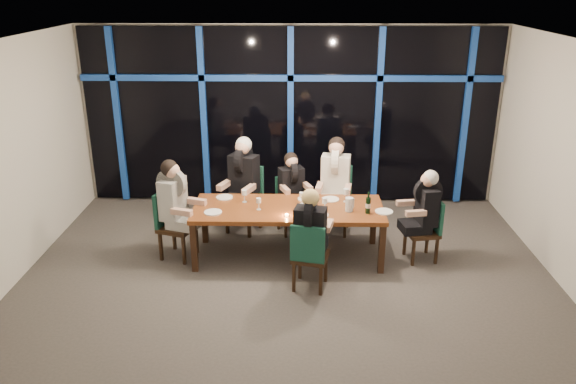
# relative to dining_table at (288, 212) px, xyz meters

# --- Properties ---
(room) EXTENTS (7.04, 7.00, 3.02)m
(room) POSITION_rel_dining_table_xyz_m (0.00, -0.80, 1.34)
(room) COLOR #4F4945
(room) RESTS_ON ground
(window_wall) EXTENTS (6.86, 0.43, 2.94)m
(window_wall) POSITION_rel_dining_table_xyz_m (0.01, 2.13, 0.87)
(window_wall) COLOR black
(window_wall) RESTS_ON ground
(dining_table) EXTENTS (2.60, 1.00, 0.75)m
(dining_table) POSITION_rel_dining_table_xyz_m (0.00, 0.00, 0.00)
(dining_table) COLOR brown
(dining_table) RESTS_ON ground
(chair_far_left) EXTENTS (0.62, 0.62, 1.02)m
(chair_far_left) POSITION_rel_dining_table_xyz_m (-0.67, 0.93, -0.11)
(chair_far_left) COLOR black
(chair_far_left) RESTS_ON ground
(chair_far_mid) EXTENTS (0.52, 0.52, 0.86)m
(chair_far_mid) POSITION_rel_dining_table_xyz_m (0.01, 0.89, -0.20)
(chair_far_mid) COLOR black
(chair_far_mid) RESTS_ON ground
(chair_far_right) EXTENTS (0.55, 0.55, 1.02)m
(chair_far_right) POSITION_rel_dining_table_xyz_m (0.70, 0.93, -0.11)
(chair_far_right) COLOR black
(chair_far_right) RESTS_ON ground
(chair_end_left) EXTENTS (0.57, 0.57, 0.97)m
(chair_end_left) POSITION_rel_dining_table_xyz_m (-1.62, -0.01, -0.14)
(chair_end_left) COLOR black
(chair_end_left) RESTS_ON ground
(chair_end_right) EXTENTS (0.48, 0.48, 0.89)m
(chair_end_right) POSITION_rel_dining_table_xyz_m (1.92, -0.04, -0.18)
(chair_end_right) COLOR black
(chair_end_right) RESTS_ON ground
(chair_near_mid) EXTENTS (0.51, 0.51, 0.92)m
(chair_near_mid) POSITION_rel_dining_table_xyz_m (0.27, -0.90, -0.17)
(chair_near_mid) COLOR black
(chair_near_mid) RESTS_ON ground
(diner_far_left) EXTENTS (0.63, 0.70, 0.99)m
(diner_far_left) POSITION_rel_dining_table_xyz_m (-0.70, 0.85, 0.29)
(diner_far_left) COLOR black
(diner_far_left) RESTS_ON ground
(diner_far_mid) EXTENTS (0.53, 0.59, 0.84)m
(diner_far_mid) POSITION_rel_dining_table_xyz_m (0.04, 0.82, 0.15)
(diner_far_mid) COLOR black
(diner_far_mid) RESTS_ON ground
(diner_far_right) EXTENTS (0.55, 0.67, 0.99)m
(diner_far_right) POSITION_rel_dining_table_xyz_m (0.69, 0.84, 0.29)
(diner_far_right) COLOR silver
(diner_far_right) RESTS_ON ground
(diner_end_left) EXTENTS (0.66, 0.58, 0.95)m
(diner_end_left) POSITION_rel_dining_table_xyz_m (-1.54, -0.03, 0.24)
(diner_end_left) COLOR black
(diner_end_left) RESTS_ON ground
(diner_end_right) EXTENTS (0.59, 0.48, 0.87)m
(diner_end_right) POSITION_rel_dining_table_xyz_m (1.84, -0.05, 0.17)
(diner_end_right) COLOR black
(diner_end_right) RESTS_ON ground
(diner_near_mid) EXTENTS (0.51, 0.61, 0.89)m
(diner_near_mid) POSITION_rel_dining_table_xyz_m (0.29, -0.83, 0.20)
(diner_near_mid) COLOR black
(diner_near_mid) RESTS_ON ground
(plate_far_left) EXTENTS (0.24, 0.24, 0.01)m
(plate_far_left) POSITION_rel_dining_table_xyz_m (-0.92, 0.33, 0.08)
(plate_far_left) COLOR white
(plate_far_left) RESTS_ON dining_table
(plate_far_mid) EXTENTS (0.24, 0.24, 0.01)m
(plate_far_mid) POSITION_rel_dining_table_xyz_m (0.25, 0.30, 0.08)
(plate_far_mid) COLOR white
(plate_far_mid) RESTS_ON dining_table
(plate_far_right) EXTENTS (0.24, 0.24, 0.01)m
(plate_far_right) POSITION_rel_dining_table_xyz_m (0.59, 0.29, 0.08)
(plate_far_right) COLOR white
(plate_far_right) RESTS_ON dining_table
(plate_end_left) EXTENTS (0.24, 0.24, 0.01)m
(plate_end_left) POSITION_rel_dining_table_xyz_m (-1.00, -0.21, 0.08)
(plate_end_left) COLOR white
(plate_end_left) RESTS_ON dining_table
(plate_end_right) EXTENTS (0.24, 0.24, 0.01)m
(plate_end_right) POSITION_rel_dining_table_xyz_m (1.28, -0.15, 0.08)
(plate_end_right) COLOR white
(plate_end_right) RESTS_ON dining_table
(plate_near_mid) EXTENTS (0.24, 0.24, 0.01)m
(plate_near_mid) POSITION_rel_dining_table_xyz_m (0.42, -0.28, 0.08)
(plate_near_mid) COLOR white
(plate_near_mid) RESTS_ON dining_table
(wine_bottle) EXTENTS (0.07, 0.07, 0.30)m
(wine_bottle) POSITION_rel_dining_table_xyz_m (1.06, -0.19, 0.18)
(wine_bottle) COLOR black
(wine_bottle) RESTS_ON dining_table
(water_pitcher) EXTENTS (0.12, 0.11, 0.19)m
(water_pitcher) POSITION_rel_dining_table_xyz_m (0.82, -0.12, 0.16)
(water_pitcher) COLOR silver
(water_pitcher) RESTS_ON dining_table
(tea_light) EXTENTS (0.05, 0.05, 0.03)m
(tea_light) POSITION_rel_dining_table_xyz_m (-0.02, -0.30, 0.08)
(tea_light) COLOR #FE9F4C
(tea_light) RESTS_ON dining_table
(wine_glass_a) EXTENTS (0.06, 0.06, 0.17)m
(wine_glass_a) POSITION_rel_dining_table_xyz_m (-0.40, -0.09, 0.19)
(wine_glass_a) COLOR silver
(wine_glass_a) RESTS_ON dining_table
(wine_glass_b) EXTENTS (0.07, 0.07, 0.17)m
(wine_glass_b) POSITION_rel_dining_table_xyz_m (0.18, 0.12, 0.19)
(wine_glass_b) COLOR white
(wine_glass_b) RESTS_ON dining_table
(wine_glass_c) EXTENTS (0.07, 0.07, 0.18)m
(wine_glass_c) POSITION_rel_dining_table_xyz_m (0.49, -0.11, 0.20)
(wine_glass_c) COLOR silver
(wine_glass_c) RESTS_ON dining_table
(wine_glass_d) EXTENTS (0.07, 0.07, 0.18)m
(wine_glass_d) POSITION_rel_dining_table_xyz_m (-0.61, 0.18, 0.20)
(wine_glass_d) COLOR silver
(wine_glass_d) RESTS_ON dining_table
(wine_glass_e) EXTENTS (0.07, 0.07, 0.19)m
(wine_glass_e) POSITION_rel_dining_table_xyz_m (0.80, 0.22, 0.21)
(wine_glass_e) COLOR white
(wine_glass_e) RESTS_ON dining_table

